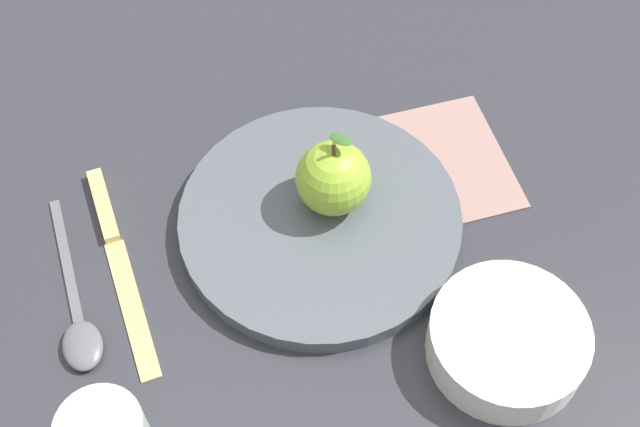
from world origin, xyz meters
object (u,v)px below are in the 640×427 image
Objects in this scene: side_bowl at (508,339)px; spoon at (78,324)px; apple at (333,178)px; knife at (116,249)px; dinner_plate at (320,219)px; linen_napkin at (448,161)px.

spoon is (-0.21, 0.30, -0.02)m from side_bowl.
side_bowl is (-0.02, -0.20, -0.03)m from apple.
side_bowl reaches higher than knife.
side_bowl is 0.36m from knife.
side_bowl is at bearing -55.39° from spoon.
linen_napkin is (0.14, -0.05, -0.01)m from dinner_plate.
apple is at bearing -22.97° from spoon.
side_bowl reaches higher than dinner_plate.
dinner_plate is at bearing -178.59° from apple.
side_bowl reaches higher than spoon.
linen_napkin is at bearing -24.44° from apple.
apple is 0.50× the size of spoon.
side_bowl is at bearing -68.02° from knife.
side_bowl reaches higher than linen_napkin.
knife is (-0.16, 0.13, -0.05)m from apple.
knife is at bearing 111.98° from side_bowl.
linen_napkin is at bearing 46.47° from side_bowl.
apple is (0.02, 0.00, 0.04)m from dinner_plate.
knife is (-0.14, 0.13, -0.01)m from dinner_plate.
spoon reaches higher than knife.
apple reaches higher than dinner_plate.
apple is 0.41× the size of knife.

